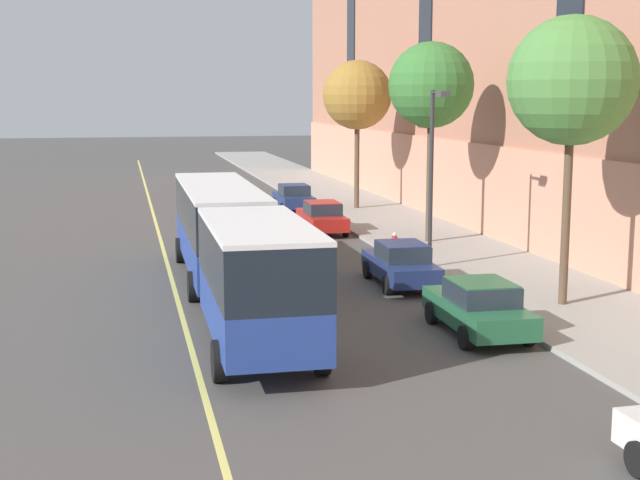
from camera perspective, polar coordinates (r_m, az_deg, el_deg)
The scene contains 13 objects.
ground_plane at distance 24.54m, azimuth -2.38°, elevation -6.42°, with size 260.00×260.00×0.00m, color #4C4947.
sidewalk at distance 30.35m, azimuth 14.74°, elevation -3.54°, with size 5.91×160.00×0.15m, color #9E9B93.
city_bus at distance 28.49m, azimuth -5.68°, elevation -0.11°, with size 2.86×18.86×3.47m.
parked_car_navy_0 at distance 52.16m, azimuth -1.70°, elevation 2.74°, with size 2.00×4.40×1.56m.
parked_car_navy_2 at distance 31.45m, azimuth 5.20°, elevation -1.53°, with size 2.02×4.64×1.56m.
parked_car_green_4 at distance 25.27m, azimuth 10.13°, elevation -4.26°, with size 2.06×4.50×1.56m.
parked_car_red_6 at distance 43.60m, azimuth 0.12°, elevation 1.49°, with size 2.01×4.83×1.56m.
street_tree_mid_block at distance 28.38m, azimuth 15.83°, elevation 9.74°, with size 3.94×3.94×8.89m.
street_tree_far_uptown at distance 39.99m, azimuth 7.13°, elevation 9.77°, with size 3.78×3.78×8.85m.
street_tree_far_downtown at distance 52.08m, azimuth 2.40°, elevation 9.23°, with size 3.99×3.99×8.56m.
street_lamp at distance 33.69m, azimuth 7.28°, elevation 5.12°, with size 0.36×1.48×6.69m.
fire_hydrant at distance 38.25m, azimuth 4.79°, elevation -0.06°, with size 0.42×0.24×0.72m.
lane_centerline at distance 27.14m, azimuth -8.77°, elevation -4.99°, with size 0.16×140.00×0.01m, color #E0D66B.
Camera 1 is at (-4.13, -23.28, 6.57)m, focal length 50.00 mm.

